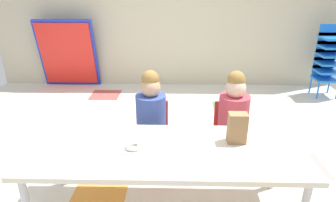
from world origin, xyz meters
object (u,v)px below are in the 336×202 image
kid_chair_blue_stack (328,57)px  paper_plate_near_edge (134,148)px  craft_table (165,154)px  folded_activity_table (68,54)px  seated_child_near_camera (151,112)px  seated_child_middle_seat (233,112)px  donut_powdered_on_plate (134,146)px  paper_bag_brown (237,128)px

kid_chair_blue_stack → paper_plate_near_edge: bearing=-134.7°
craft_table → folded_activity_table: bearing=120.2°
seated_child_near_camera → seated_child_middle_seat: (0.71, 0.00, 0.00)m
folded_activity_table → donut_powdered_on_plate: (1.42, -2.82, 0.03)m
seated_child_near_camera → donut_powdered_on_plate: bearing=-96.8°
donut_powdered_on_plate → seated_child_middle_seat: bearing=37.2°
folded_activity_table → paper_plate_near_edge: size_ratio=6.04×
paper_bag_brown → paper_plate_near_edge: bearing=-170.9°
seated_child_near_camera → paper_bag_brown: bearing=-36.6°
craft_table → paper_bag_brown: (0.50, 0.10, 0.15)m
paper_bag_brown → seated_child_middle_seat: bearing=82.0°
seated_child_middle_seat → kid_chair_blue_stack: 2.59m
paper_bag_brown → paper_plate_near_edge: paper_bag_brown is taller
folded_activity_table → donut_powdered_on_plate: 3.16m
paper_bag_brown → donut_powdered_on_plate: paper_bag_brown is taller
craft_table → paper_bag_brown: paper_bag_brown is taller
seated_child_middle_seat → paper_plate_near_edge: 0.98m
craft_table → donut_powdered_on_plate: donut_powdered_on_plate is taller
seated_child_near_camera → kid_chair_blue_stack: bearing=38.5°
paper_plate_near_edge → paper_bag_brown: bearing=9.1°
paper_bag_brown → paper_plate_near_edge: (-0.72, -0.11, -0.11)m
craft_table → seated_child_middle_seat: (0.57, 0.58, 0.06)m
folded_activity_table → paper_plate_near_edge: bearing=-63.3°
craft_table → seated_child_near_camera: 0.60m
donut_powdered_on_plate → kid_chair_blue_stack: bearing=45.3°
paper_bag_brown → donut_powdered_on_plate: size_ratio=1.79×
kid_chair_blue_stack → paper_plate_near_edge: 3.56m
craft_table → donut_powdered_on_plate: 0.22m
kid_chair_blue_stack → seated_child_middle_seat: bearing=-131.6°
seated_child_middle_seat → folded_activity_table: 3.13m
paper_plate_near_edge → donut_powdered_on_plate: donut_powdered_on_plate is taller
craft_table → kid_chair_blue_stack: kid_chair_blue_stack is taller
craft_table → paper_bag_brown: size_ratio=8.63×
kid_chair_blue_stack → craft_table: bearing=-132.3°
kid_chair_blue_stack → paper_bag_brown: bearing=-126.5°
seated_child_near_camera → donut_powdered_on_plate: (-0.07, -0.59, 0.01)m
paper_bag_brown → folded_activity_table: bearing=128.3°
folded_activity_table → seated_child_middle_seat: bearing=-45.3°
kid_chair_blue_stack → paper_bag_brown: 3.01m
craft_table → paper_bag_brown: bearing=11.7°
craft_table → donut_powdered_on_plate: bearing=-177.1°
paper_plate_near_edge → craft_table: bearing=2.9°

